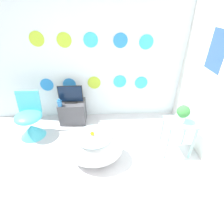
# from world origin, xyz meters

# --- Properties ---
(ground_plane) EXTENTS (12.00, 12.00, 0.00)m
(ground_plane) POSITION_xyz_m (0.00, 0.00, 0.00)
(ground_plane) COLOR silver
(wall_back_dotted) EXTENTS (4.36, 0.05, 2.60)m
(wall_back_dotted) POSITION_xyz_m (0.00, 2.09, 1.30)
(wall_back_dotted) COLOR white
(wall_back_dotted) RESTS_ON ground_plane
(wall_right) EXTENTS (0.06, 3.07, 2.60)m
(wall_right) POSITION_xyz_m (1.70, 1.04, 1.30)
(wall_right) COLOR silver
(wall_right) RESTS_ON ground_plane
(bathtub) EXTENTS (0.83, 0.64, 0.49)m
(bathtub) POSITION_xyz_m (0.03, 0.80, 0.25)
(bathtub) COLOR white
(bathtub) RESTS_ON ground_plane
(rubber_duck) EXTENTS (0.06, 0.06, 0.07)m
(rubber_duck) POSITION_xyz_m (0.01, 0.79, 0.53)
(rubber_duck) COLOR yellow
(rubber_duck) RESTS_ON bathtub
(chair) EXTENTS (0.46, 0.46, 0.81)m
(chair) POSITION_xyz_m (-1.12, 1.43, 0.27)
(chair) COLOR #4CC6DB
(chair) RESTS_ON ground_plane
(tv_cabinet) EXTENTS (0.50, 0.38, 0.44)m
(tv_cabinet) POSITION_xyz_m (-0.44, 1.85, 0.22)
(tv_cabinet) COLOR #4C4C51
(tv_cabinet) RESTS_ON ground_plane
(tv) EXTENTS (0.46, 0.12, 0.34)m
(tv) POSITION_xyz_m (-0.44, 1.86, 0.59)
(tv) COLOR black
(tv) RESTS_ON tv_cabinet
(vase) EXTENTS (0.08, 0.08, 0.14)m
(vase) POSITION_xyz_m (-0.64, 1.72, 0.50)
(vase) COLOR #2D72B7
(vase) RESTS_ON tv_cabinet
(side_table) EXTENTS (0.44, 0.35, 0.60)m
(side_table) POSITION_xyz_m (1.31, 0.92, 0.47)
(side_table) COLOR #99E0D8
(side_table) RESTS_ON ground_plane
(potted_plant_left) EXTENTS (0.18, 0.18, 0.27)m
(potted_plant_left) POSITION_xyz_m (1.31, 0.92, 0.76)
(potted_plant_left) COLOR white
(potted_plant_left) RESTS_ON side_table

